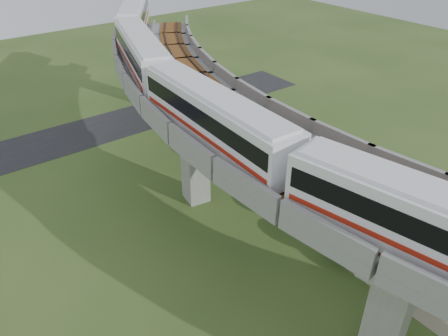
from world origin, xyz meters
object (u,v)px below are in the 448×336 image
at_px(car_dark, 292,175).
at_px(metro_train, 200,78).
at_px(car_red, 422,197).
at_px(car_white, 406,262).

bearing_deg(car_dark, metro_train, 82.23).
bearing_deg(car_red, car_dark, -160.09).
relative_size(metro_train, car_white, 17.49).
xyz_separation_m(metro_train, car_white, (7.59, -16.69, -11.68)).
relative_size(car_white, car_dark, 0.81).
bearing_deg(car_white, metro_train, 82.11).
xyz_separation_m(metro_train, car_red, (16.44, -12.52, -11.63)).
bearing_deg(metro_train, car_dark, -13.89).
distance_m(metro_train, car_dark, 15.14).
bearing_deg(car_white, car_red, -7.08).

